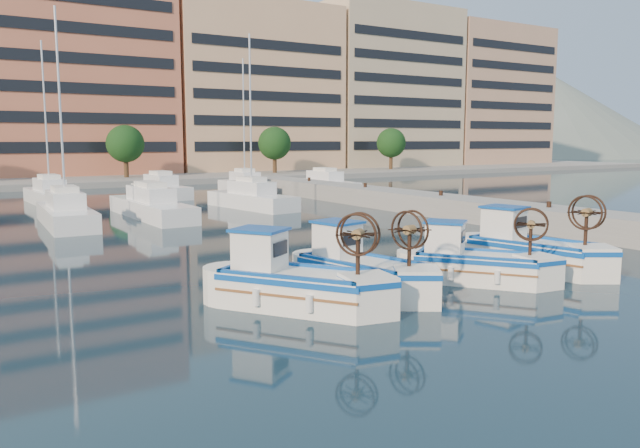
# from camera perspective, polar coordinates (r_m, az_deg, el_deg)

# --- Properties ---
(ground) EXTENTS (300.00, 300.00, 0.00)m
(ground) POSITION_cam_1_polar(r_m,az_deg,el_deg) (20.51, 10.55, -5.41)
(ground) COLOR #182F40
(ground) RESTS_ON ground
(quay) EXTENTS (3.00, 60.00, 1.20)m
(quay) POSITION_cam_1_polar(r_m,az_deg,el_deg) (35.14, 17.59, 0.79)
(quay) COLOR gray
(quay) RESTS_ON ground
(waterfront) EXTENTS (180.00, 40.00, 25.60)m
(waterfront) POSITION_cam_1_polar(r_m,az_deg,el_deg) (83.22, -16.03, 11.88)
(waterfront) COLOR gray
(waterfront) RESTS_ON ground
(hill_east) EXTENTS (160.00, 160.00, 50.00)m
(hill_east) POSITION_cam_1_polar(r_m,az_deg,el_deg) (197.84, 19.39, 5.94)
(hill_east) COLOR slate
(hill_east) RESTS_ON ground
(yacht_marina) EXTENTS (36.91, 22.14, 11.50)m
(yacht_marina) POSITION_cam_1_polar(r_m,az_deg,el_deg) (43.62, -18.46, 1.94)
(yacht_marina) COLOR white
(yacht_marina) RESTS_ON ground
(fishing_boat_a) EXTENTS (3.88, 4.48, 2.75)m
(fishing_boat_a) POSITION_cam_1_polar(r_m,az_deg,el_deg) (17.17, -2.49, -5.26)
(fishing_boat_a) COLOR white
(fishing_boat_a) RESTS_ON ground
(fishing_boat_b) EXTENTS (2.58, 4.41, 2.67)m
(fishing_boat_b) POSITION_cam_1_polar(r_m,az_deg,el_deg) (18.95, 3.74, -4.11)
(fishing_boat_b) COLOR white
(fishing_boat_b) RESTS_ON ground
(fishing_boat_c) EXTENTS (3.63, 4.04, 2.51)m
(fishing_boat_c) POSITION_cam_1_polar(r_m,az_deg,el_deg) (20.84, 13.85, -3.35)
(fishing_boat_c) COLOR white
(fishing_boat_c) RESTS_ON ground
(fishing_boat_d) EXTENTS (2.76, 4.65, 2.81)m
(fishing_boat_d) POSITION_cam_1_polar(r_m,az_deg,el_deg) (23.34, 18.64, -2.16)
(fishing_boat_d) COLOR white
(fishing_boat_d) RESTS_ON ground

